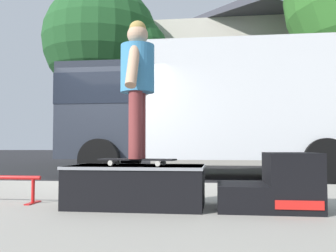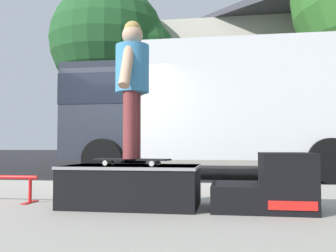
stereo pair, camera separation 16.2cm
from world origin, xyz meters
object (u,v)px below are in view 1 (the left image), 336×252
(skateboard, at_px, (137,160))
(street_tree_main, at_px, (107,44))
(box_truck, at_px, (208,106))
(kicker_ramp, at_px, (276,186))
(skater_kid, at_px, (137,77))
(skate_box, at_px, (137,185))

(skateboard, distance_m, street_tree_main, 11.84)
(skateboard, xyz_separation_m, box_truck, (0.59, 5.38, 1.11))
(kicker_ramp, relative_size, skater_kid, 0.67)
(box_truck, bearing_deg, kicker_ramp, -81.79)
(skate_box, relative_size, kicker_ramp, 1.45)
(skater_kid, bearing_deg, street_tree_main, 108.16)
(kicker_ramp, bearing_deg, street_tree_main, 114.67)
(street_tree_main, bearing_deg, skate_box, -71.82)
(skater_kid, bearing_deg, skate_box, 102.53)
(skater_kid, distance_m, box_truck, 5.42)
(skater_kid, bearing_deg, box_truck, 83.70)
(skater_kid, bearing_deg, skateboard, 90.00)
(skate_box, distance_m, box_truck, 5.54)
(box_truck, xyz_separation_m, street_tree_main, (-4.05, 5.16, 3.04))
(skater_kid, bearing_deg, kicker_ramp, 1.81)
(street_tree_main, bearing_deg, skateboard, -71.84)
(kicker_ramp, xyz_separation_m, box_truck, (-0.77, 5.34, 1.35))
(skate_box, relative_size, skater_kid, 0.97)
(skateboard, relative_size, street_tree_main, 0.11)
(kicker_ramp, xyz_separation_m, skater_kid, (-1.36, -0.04, 1.09))
(skateboard, bearing_deg, street_tree_main, 108.16)
(skateboard, distance_m, skater_kid, 0.84)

